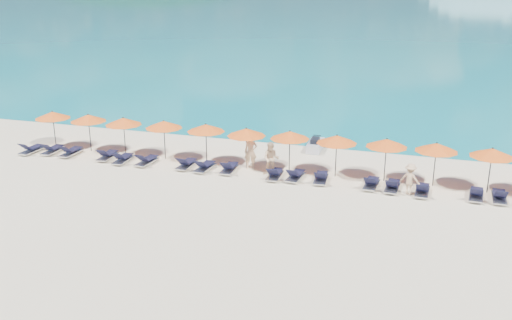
% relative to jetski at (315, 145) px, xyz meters
% --- Properties ---
extents(ground, '(1400.00, 1400.00, 0.00)m').
position_rel_jetski_xyz_m(ground, '(-1.70, -9.39, -0.32)').
color(ground, beige).
extents(headland_main, '(374.00, 242.00, 126.50)m').
position_rel_jetski_xyz_m(headland_main, '(-301.70, 530.61, -38.32)').
color(headland_main, black).
rests_on(headland_main, ground).
extents(headland_small, '(162.00, 126.00, 85.50)m').
position_rel_jetski_xyz_m(headland_small, '(-151.70, 550.61, -35.32)').
color(headland_small, black).
rests_on(headland_small, ground).
extents(jetski, '(0.89, 2.18, 0.77)m').
position_rel_jetski_xyz_m(jetski, '(0.00, 0.00, 0.00)').
color(jetski, silver).
rests_on(jetski, ground).
extents(beachgoer_a, '(0.82, 0.69, 1.90)m').
position_rel_jetski_xyz_m(beachgoer_a, '(-2.64, -4.41, 0.64)').
color(beachgoer_a, '#DCB186').
rests_on(beachgoer_a, ground).
extents(beachgoer_b, '(0.91, 0.59, 1.78)m').
position_rel_jetski_xyz_m(beachgoer_b, '(-1.30, -5.06, 0.57)').
color(beachgoer_b, '#DCB186').
rests_on(beachgoer_b, ground).
extents(beachgoer_c, '(1.09, 0.75, 1.54)m').
position_rel_jetski_xyz_m(beachgoer_c, '(5.79, -5.69, 0.46)').
color(beachgoer_c, '#DCB186').
rests_on(beachgoer_c, ground).
extents(umbrella_0, '(2.10, 2.10, 2.28)m').
position_rel_jetski_xyz_m(umbrella_0, '(-15.19, -4.23, 1.70)').
color(umbrella_0, black).
rests_on(umbrella_0, ground).
extents(umbrella_1, '(2.10, 2.10, 2.28)m').
position_rel_jetski_xyz_m(umbrella_1, '(-12.73, -4.21, 1.70)').
color(umbrella_1, black).
rests_on(umbrella_1, ground).
extents(umbrella_2, '(2.10, 2.10, 2.28)m').
position_rel_jetski_xyz_m(umbrella_2, '(-10.36, -4.29, 1.70)').
color(umbrella_2, black).
rests_on(umbrella_2, ground).
extents(umbrella_3, '(2.10, 2.10, 2.28)m').
position_rel_jetski_xyz_m(umbrella_3, '(-7.83, -4.24, 1.70)').
color(umbrella_3, black).
rests_on(umbrella_3, ground).
extents(umbrella_4, '(2.10, 2.10, 2.28)m').
position_rel_jetski_xyz_m(umbrella_4, '(-5.29, -4.20, 1.70)').
color(umbrella_4, black).
rests_on(umbrella_4, ground).
extents(umbrella_5, '(2.10, 2.10, 2.28)m').
position_rel_jetski_xyz_m(umbrella_5, '(-2.89, -4.37, 1.70)').
color(umbrella_5, black).
rests_on(umbrella_5, ground).
extents(umbrella_6, '(2.10, 2.10, 2.28)m').
position_rel_jetski_xyz_m(umbrella_6, '(-0.53, -4.22, 1.70)').
color(umbrella_6, black).
rests_on(umbrella_6, ground).
extents(umbrella_7, '(2.10, 2.10, 2.28)m').
position_rel_jetski_xyz_m(umbrella_7, '(1.96, -4.27, 1.70)').
color(umbrella_7, black).
rests_on(umbrella_7, ground).
extents(umbrella_8, '(2.10, 2.10, 2.28)m').
position_rel_jetski_xyz_m(umbrella_8, '(4.46, -4.17, 1.70)').
color(umbrella_8, black).
rests_on(umbrella_8, ground).
extents(umbrella_9, '(2.10, 2.10, 2.28)m').
position_rel_jetski_xyz_m(umbrella_9, '(6.85, -4.18, 1.70)').
color(umbrella_9, black).
rests_on(umbrella_9, ground).
extents(umbrella_10, '(2.10, 2.10, 2.28)m').
position_rel_jetski_xyz_m(umbrella_10, '(9.38, -4.30, 1.70)').
color(umbrella_10, black).
rests_on(umbrella_10, ground).
extents(lounger_0, '(0.70, 1.73, 0.66)m').
position_rel_jetski_xyz_m(lounger_0, '(-15.84, -5.64, -0.08)').
color(lounger_0, silver).
rests_on(lounger_0, ground).
extents(lounger_1, '(0.65, 1.71, 0.66)m').
position_rel_jetski_xyz_m(lounger_1, '(-14.62, -5.32, -0.08)').
color(lounger_1, silver).
rests_on(lounger_1, ground).
extents(lounger_2, '(0.62, 1.70, 0.66)m').
position_rel_jetski_xyz_m(lounger_2, '(-13.35, -5.35, -0.08)').
color(lounger_2, silver).
rests_on(lounger_2, ground).
extents(lounger_3, '(0.71, 1.73, 0.66)m').
position_rel_jetski_xyz_m(lounger_3, '(-10.94, -5.32, -0.08)').
color(lounger_3, silver).
rests_on(lounger_3, ground).
extents(lounger_4, '(0.73, 1.74, 0.66)m').
position_rel_jetski_xyz_m(lounger_4, '(-9.80, -5.59, -0.08)').
color(lounger_4, silver).
rests_on(lounger_4, ground).
extents(lounger_5, '(0.76, 1.75, 0.66)m').
position_rel_jetski_xyz_m(lounger_5, '(-8.36, -5.48, -0.08)').
color(lounger_5, silver).
rests_on(lounger_5, ground).
extents(lounger_6, '(0.63, 1.70, 0.66)m').
position_rel_jetski_xyz_m(lounger_6, '(-6.02, -5.35, -0.08)').
color(lounger_6, silver).
rests_on(lounger_6, ground).
extents(lounger_7, '(0.73, 1.74, 0.66)m').
position_rel_jetski_xyz_m(lounger_7, '(-4.90, -5.46, -0.08)').
color(lounger_7, silver).
rests_on(lounger_7, ground).
extents(lounger_8, '(0.70, 1.73, 0.66)m').
position_rel_jetski_xyz_m(lounger_8, '(-3.55, -5.29, -0.08)').
color(lounger_8, silver).
rests_on(lounger_8, ground).
extents(lounger_9, '(0.68, 1.72, 0.66)m').
position_rel_jetski_xyz_m(lounger_9, '(-0.97, -5.51, -0.08)').
color(lounger_9, silver).
rests_on(lounger_9, ground).
extents(lounger_10, '(0.75, 1.74, 0.66)m').
position_rel_jetski_xyz_m(lounger_10, '(0.10, -5.37, -0.08)').
color(lounger_10, silver).
rests_on(lounger_10, ground).
extents(lounger_11, '(0.76, 1.75, 0.66)m').
position_rel_jetski_xyz_m(lounger_11, '(1.41, -5.32, -0.08)').
color(lounger_11, silver).
rests_on(lounger_11, ground).
extents(lounger_12, '(0.71, 1.73, 0.66)m').
position_rel_jetski_xyz_m(lounger_12, '(3.95, -5.34, -0.08)').
color(lounger_12, silver).
rests_on(lounger_12, ground).
extents(lounger_13, '(0.70, 1.73, 0.66)m').
position_rel_jetski_xyz_m(lounger_13, '(4.98, -5.43, -0.08)').
color(lounger_13, silver).
rests_on(lounger_13, ground).
extents(lounger_14, '(0.68, 1.72, 0.66)m').
position_rel_jetski_xyz_m(lounger_14, '(6.39, -5.56, -0.08)').
color(lounger_14, silver).
rests_on(lounger_14, ground).
extents(lounger_15, '(0.75, 1.74, 0.66)m').
position_rel_jetski_xyz_m(lounger_15, '(8.83, -5.35, -0.08)').
color(lounger_15, silver).
rests_on(lounger_15, ground).
extents(lounger_16, '(0.65, 1.71, 0.66)m').
position_rel_jetski_xyz_m(lounger_16, '(9.85, -5.30, -0.08)').
color(lounger_16, silver).
rests_on(lounger_16, ground).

